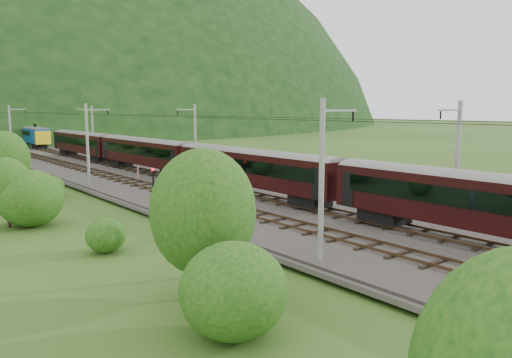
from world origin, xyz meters
TOP-DOWN VIEW (x-y plane):
  - ground at (0.00, 0.00)m, footprint 600.00×600.00m
  - railbed at (0.00, 10.00)m, footprint 14.00×220.00m
  - track_left at (-2.40, 10.00)m, footprint 2.40×220.00m
  - track_right at (2.40, 10.00)m, footprint 2.40×220.00m
  - catenary_left at (-6.12, 32.00)m, footprint 2.54×192.28m
  - catenary_right at (6.12, 32.00)m, footprint 2.54×192.28m
  - overhead_wires at (0.00, 10.00)m, footprint 4.83×198.00m
  - train at (2.40, 26.61)m, footprint 2.71×129.80m
  - hazard_post_near at (-0.40, 33.13)m, footprint 0.14×0.14m
  - hazard_post_far at (0.28, 25.73)m, footprint 0.16×0.16m
  - signal at (-3.98, 22.44)m, footprint 0.26×0.26m
  - vegetation_left at (-13.88, 17.94)m, footprint 9.55×146.73m
  - vegetation_right at (11.17, 17.26)m, footprint 6.70×105.06m

SIDE VIEW (x-z plane):
  - ground at x=0.00m, z-range 0.00..0.00m
  - railbed at x=0.00m, z-range 0.00..0.30m
  - track_left at x=-2.40m, z-range 0.24..0.51m
  - track_right at x=2.40m, z-range 0.24..0.51m
  - hazard_post_near at x=-0.40m, z-range 0.30..1.62m
  - hazard_post_far at x=0.28m, z-range 0.30..1.81m
  - vegetation_right at x=11.17m, z-range -0.24..2.76m
  - signal at x=-3.98m, z-range 0.51..2.87m
  - vegetation_left at x=-13.88m, z-range -0.71..5.52m
  - train at x=2.40m, z-range 0.90..5.60m
  - catenary_left at x=-6.12m, z-range 0.50..8.50m
  - catenary_right at x=6.12m, z-range 0.50..8.50m
  - overhead_wires at x=0.00m, z-range 7.08..7.12m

